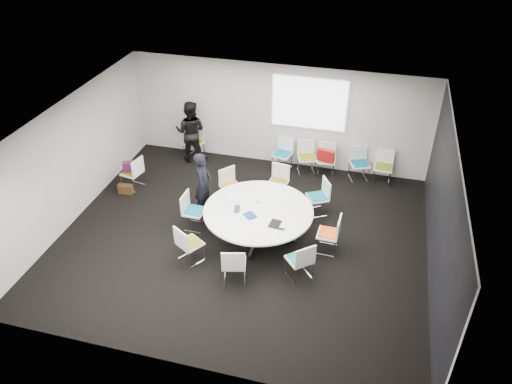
% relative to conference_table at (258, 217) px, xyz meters
% --- Properties ---
extents(room_shell, '(8.08, 7.08, 2.88)m').
position_rel_conference_table_xyz_m(room_shell, '(-0.23, -0.12, 0.84)').
color(room_shell, black).
rests_on(room_shell, ground).
extents(conference_table, '(2.39, 2.39, 0.73)m').
position_rel_conference_table_xyz_m(conference_table, '(0.00, 0.00, 0.00)').
color(conference_table, silver).
rests_on(conference_table, ground).
extents(projection_screen, '(1.90, 0.03, 1.35)m').
position_rel_conference_table_xyz_m(projection_screen, '(0.47, 3.34, 1.29)').
color(projection_screen, white).
rests_on(projection_screen, room_shell).
extents(chair_ring_a, '(0.47, 0.48, 0.88)m').
position_rel_conference_table_xyz_m(chair_ring_a, '(1.56, -0.07, -0.28)').
color(chair_ring_a, silver).
rests_on(chair_ring_a, ground).
extents(chair_ring_b, '(0.62, 0.62, 0.88)m').
position_rel_conference_table_xyz_m(chair_ring_b, '(1.12, 1.24, -0.28)').
color(chair_ring_b, silver).
rests_on(chair_ring_b, ground).
extents(chair_ring_c, '(0.52, 0.51, 0.88)m').
position_rel_conference_table_xyz_m(chair_ring_c, '(0.07, 1.61, -0.28)').
color(chair_ring_c, silver).
rests_on(chair_ring_c, ground).
extents(chair_ring_d, '(0.64, 0.64, 0.88)m').
position_rel_conference_table_xyz_m(chair_ring_d, '(-0.97, 1.16, -0.28)').
color(chair_ring_d, silver).
rests_on(chair_ring_d, ground).
extents(chair_ring_e, '(0.46, 0.47, 0.88)m').
position_rel_conference_table_xyz_m(chair_ring_e, '(-1.50, -0.03, -0.28)').
color(chair_ring_e, silver).
rests_on(chair_ring_e, ground).
extents(chair_ring_f, '(0.63, 0.62, 0.88)m').
position_rel_conference_table_xyz_m(chair_ring_f, '(-1.18, -1.12, -0.28)').
color(chair_ring_f, silver).
rests_on(chair_ring_f, ground).
extents(chair_ring_g, '(0.55, 0.55, 0.88)m').
position_rel_conference_table_xyz_m(chair_ring_g, '(-0.11, -1.48, -0.28)').
color(chair_ring_g, silver).
rests_on(chair_ring_g, ground).
extents(chair_ring_h, '(0.64, 0.64, 0.88)m').
position_rel_conference_table_xyz_m(chair_ring_h, '(1.12, -1.03, -0.28)').
color(chair_ring_h, silver).
rests_on(chair_ring_h, ground).
extents(chair_back_a, '(0.55, 0.54, 0.88)m').
position_rel_conference_table_xyz_m(chair_back_a, '(-0.12, 3.04, -0.28)').
color(chair_back_a, silver).
rests_on(chair_back_a, ground).
extents(chair_back_b, '(0.58, 0.58, 0.88)m').
position_rel_conference_table_xyz_m(chair_back_b, '(0.55, 3.03, -0.28)').
color(chair_back_b, silver).
rests_on(chair_back_b, ground).
extents(chair_back_c, '(0.50, 0.49, 0.88)m').
position_rel_conference_table_xyz_m(chair_back_c, '(1.07, 3.04, -0.28)').
color(chair_back_c, silver).
rests_on(chair_back_c, ground).
extents(chair_back_d, '(0.59, 0.59, 0.88)m').
position_rel_conference_table_xyz_m(chair_back_d, '(1.94, 3.04, -0.28)').
color(chair_back_d, silver).
rests_on(chair_back_d, ground).
extents(chair_back_e, '(0.47, 0.46, 0.88)m').
position_rel_conference_table_xyz_m(chair_back_e, '(2.54, 3.04, -0.28)').
color(chair_back_e, silver).
rests_on(chair_back_e, ground).
extents(chair_spare_left, '(0.53, 0.54, 0.88)m').
position_rel_conference_table_xyz_m(chair_spare_left, '(-3.59, 1.14, -0.28)').
color(chair_spare_left, silver).
rests_on(chair_spare_left, ground).
extents(chair_person_back, '(0.58, 0.57, 0.88)m').
position_rel_conference_table_xyz_m(chair_person_back, '(-2.65, 3.04, -0.28)').
color(chair_person_back, silver).
rests_on(chair_person_back, ground).
extents(person_main, '(0.44, 0.61, 1.57)m').
position_rel_conference_table_xyz_m(person_main, '(-1.48, 0.61, 0.23)').
color(person_main, black).
rests_on(person_main, ground).
extents(person_back, '(0.91, 0.74, 1.75)m').
position_rel_conference_table_xyz_m(person_back, '(-2.65, 2.88, 0.32)').
color(person_back, black).
rests_on(person_back, ground).
extents(laptop, '(0.24, 0.32, 0.02)m').
position_rel_conference_table_xyz_m(laptop, '(-0.41, -0.08, 0.18)').
color(laptop, '#333338').
rests_on(laptop, conference_table).
extents(laptop_lid, '(0.05, 0.30, 0.22)m').
position_rel_conference_table_xyz_m(laptop_lid, '(-0.63, 0.05, 0.30)').
color(laptop_lid, silver).
rests_on(laptop_lid, conference_table).
extents(notebook_black, '(0.25, 0.32, 0.02)m').
position_rel_conference_table_xyz_m(notebook_black, '(0.46, -0.40, 0.18)').
color(notebook_black, black).
rests_on(notebook_black, conference_table).
extents(tablet_folio, '(0.33, 0.32, 0.03)m').
position_rel_conference_table_xyz_m(tablet_folio, '(-0.12, -0.25, 0.19)').
color(tablet_folio, navy).
rests_on(tablet_folio, conference_table).
extents(papers_right, '(0.36, 0.36, 0.00)m').
position_rel_conference_table_xyz_m(papers_right, '(0.49, 0.35, 0.17)').
color(papers_right, silver).
rests_on(papers_right, conference_table).
extents(papers_front, '(0.30, 0.21, 0.00)m').
position_rel_conference_table_xyz_m(papers_front, '(0.70, 0.00, 0.17)').
color(papers_front, silver).
rests_on(papers_front, conference_table).
extents(cup, '(0.08, 0.08, 0.09)m').
position_rel_conference_table_xyz_m(cup, '(-0.08, 0.25, 0.22)').
color(cup, white).
rests_on(cup, conference_table).
extents(phone, '(0.15, 0.09, 0.01)m').
position_rel_conference_table_xyz_m(phone, '(0.63, -0.53, 0.18)').
color(phone, black).
rests_on(phone, conference_table).
extents(maroon_bag, '(0.42, 0.29, 0.28)m').
position_rel_conference_table_xyz_m(maroon_bag, '(-3.60, 1.15, 0.06)').
color(maroon_bag, '#57173C').
rests_on(maroon_bag, chair_spare_left).
extents(brown_bag, '(0.37, 0.19, 0.24)m').
position_rel_conference_table_xyz_m(brown_bag, '(-3.69, 0.85, -0.44)').
color(brown_bag, '#3F2814').
rests_on(brown_bag, ground).
extents(red_jacket, '(0.46, 0.24, 0.36)m').
position_rel_conference_table_xyz_m(red_jacket, '(1.07, 2.82, 0.14)').
color(red_jacket, maroon).
rests_on(red_jacket, chair_back_c).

